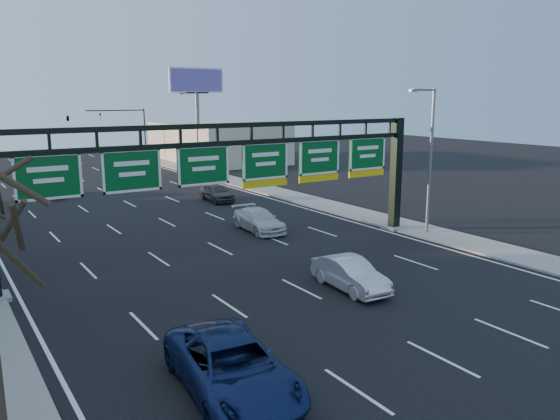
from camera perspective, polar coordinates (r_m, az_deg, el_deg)
ground at (r=23.32m, az=5.10°, el=-9.61°), size 160.00×160.00×0.00m
sidewalk_right at (r=46.19m, az=2.21°, el=1.20°), size 3.00×120.00×0.12m
lane_markings at (r=40.29m, az=-12.79°, el=-0.72°), size 21.60×120.00×0.01m
sign_gantry at (r=28.76m, az=-4.41°, el=4.01°), size 24.60×1.20×7.20m
building_right_distant at (r=75.16m, az=-6.65°, el=7.06°), size 12.00×20.00×5.00m
streetlight_near at (r=34.89m, az=15.34°, el=5.73°), size 2.15×0.22×9.00m
streetlight_far at (r=62.74m, az=-8.77°, el=8.47°), size 2.15×0.22×9.00m
billboard_right at (r=68.23m, az=-8.68°, el=12.06°), size 7.00×0.50×12.00m
traffic_signal_mast at (r=74.57m, az=-18.48°, el=8.82°), size 10.16×0.54×7.00m
car_blue_suv at (r=16.44m, az=-5.05°, el=-16.03°), size 3.37×6.16×1.64m
car_silver_sedan at (r=24.74m, az=7.33°, el=-6.66°), size 1.77×4.38×1.41m
car_white_wagon at (r=35.18m, az=-2.24°, el=-1.05°), size 2.31×4.97×1.40m
car_grey_far at (r=45.58m, az=-6.63°, el=1.84°), size 1.95×4.35×1.45m
car_silver_distant at (r=51.38m, az=-22.78°, el=2.15°), size 2.05×4.71×1.51m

